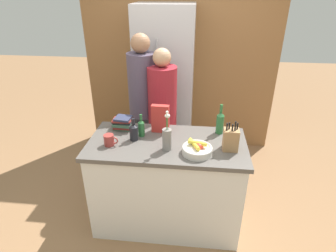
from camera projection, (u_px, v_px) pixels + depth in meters
ground_plane at (167, 218)px, 2.97m from camera, size 14.00×14.00×0.00m
kitchen_island at (167, 183)px, 2.76m from camera, size 1.44×0.71×0.93m
back_wall_wood at (180, 58)px, 3.88m from camera, size 2.64×0.12×2.60m
refrigerator at (165, 86)px, 3.71m from camera, size 0.73×0.62×2.02m
fruit_bowl at (197, 149)px, 2.37m from camera, size 0.26×0.26×0.11m
knife_block at (231, 139)px, 2.40m from camera, size 0.13×0.11×0.28m
flower_vase at (167, 138)px, 2.39m from camera, size 0.08×0.08×0.37m
cereal_box at (160, 119)px, 2.68m from camera, size 0.17×0.07×0.27m
coffee_mug at (109, 140)px, 2.48m from camera, size 0.13×0.09×0.10m
book_stack at (123, 123)px, 2.76m from camera, size 0.20×0.16×0.13m
bottle_oil at (141, 127)px, 2.62m from camera, size 0.06×0.06×0.22m
bottle_vinegar at (134, 132)px, 2.56m from camera, size 0.08×0.08×0.21m
bottle_wine at (220, 122)px, 2.66m from camera, size 0.07×0.07×0.29m
person_at_sink at (143, 102)px, 3.21m from camera, size 0.31×0.31×1.77m
person_in_blue at (162, 113)px, 3.13m from camera, size 0.32×0.32×1.64m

